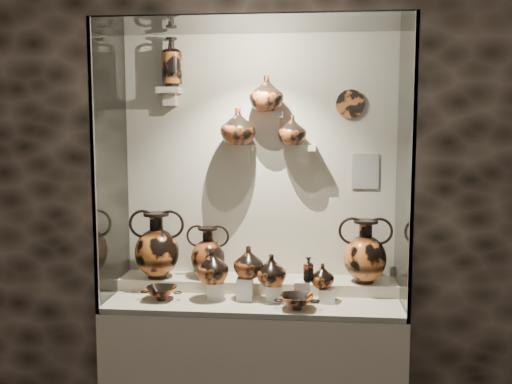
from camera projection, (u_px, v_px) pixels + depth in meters
The scene contains 36 objects.
wall_back at pixel (259, 163), 3.58m from camera, with size 5.00×0.02×3.20m, color black.
plinth at pixel (254, 367), 3.40m from camera, with size 1.70×0.60×0.80m, color beige.
front_tier at pixel (254, 300), 3.35m from camera, with size 1.68×0.58×0.03m, color beige.
rear_tier at pixel (257, 286), 3.52m from camera, with size 1.70×0.25×0.10m, color beige.
back_panel at pixel (259, 163), 3.57m from camera, with size 1.70×0.03×1.60m, color beige.
glass_front at pixel (249, 170), 2.97m from camera, with size 1.70×0.01×1.60m, color white.
glass_left at pixel (111, 166), 3.34m from camera, with size 0.01×0.60×1.60m, color white.
glass_right at pixel (405, 168), 3.18m from camera, with size 0.01×0.60×1.60m, color white.
glass_top at pixel (254, 24), 3.17m from camera, with size 1.70×0.60×0.01m, color white.
frame_post_left at pixel (93, 169), 3.05m from camera, with size 0.02×0.02×1.60m, color gray.
frame_post_right at pixel (413, 172), 2.89m from camera, with size 0.02×0.02×1.60m, color gray.
pedestal_a at pixel (216, 290), 3.31m from camera, with size 0.09×0.09×0.10m, color silver.
pedestal_b at pixel (245, 289), 3.30m from camera, with size 0.09×0.09×0.13m, color silver.
pedestal_c at pixel (274, 293), 3.28m from camera, with size 0.09×0.09×0.09m, color silver.
pedestal_d at pixel (302, 291), 3.26m from camera, with size 0.09×0.09×0.12m, color silver.
pedestal_e at pixel (327, 295), 3.25m from camera, with size 0.09×0.09×0.08m, color silver.
bracket_ul at pixel (169, 90), 3.50m from camera, with size 0.14×0.12×0.04m, color beige.
bracket_ca at pixel (242, 148), 3.50m from camera, with size 0.14×0.12×0.04m, color beige.
bracket_cb at pixel (275, 115), 3.46m from camera, with size 0.10×0.12×0.04m, color beige.
bracket_cc at pixel (304, 148), 3.46m from camera, with size 0.14×0.12×0.04m, color beige.
amphora_left at pixel (157, 245), 3.50m from camera, with size 0.33×0.33×0.41m, color #BF5E24, non-canonical shape.
amphora_mid at pixel (208, 252), 3.51m from camera, with size 0.25×0.25×0.32m, color #98411A, non-canonical shape.
amphora_right at pixel (365, 251), 3.39m from camera, with size 0.31×0.31×0.38m, color #BF5E24, non-canonical shape.
jug_a at pixel (213, 266), 3.28m from camera, with size 0.19×0.19×0.20m, color #BF5E24.
jug_b at pixel (248, 262), 3.29m from camera, with size 0.17×0.17×0.18m, color #98411A.
jug_c at pixel (271, 270), 3.26m from camera, with size 0.17×0.17×0.18m, color #BF5E24.
jug_e at pixel (322, 276), 3.26m from camera, with size 0.13×0.13×0.14m, color #BF5E24.
lekythos_small at pixel (308, 268), 3.23m from camera, with size 0.07×0.07×0.16m, color #98411A, non-canonical shape.
kylix_left at pixel (161, 292), 3.30m from camera, with size 0.23×0.19×0.09m, color #98411A, non-canonical shape.
kylix_right at pixel (297, 300), 3.13m from camera, with size 0.24×0.20×0.09m, color #BF5E24, non-canonical shape.
lekythos_tall at pixel (172, 59), 3.46m from camera, with size 0.13×0.13×0.34m, color #BF5E24, non-canonical shape.
ovoid_vase_a at pixel (238, 127), 3.43m from camera, with size 0.21×0.21×0.22m, color #98411A.
ovoid_vase_b at pixel (266, 94), 3.39m from camera, with size 0.20×0.20×0.21m, color #98411A.
ovoid_vase_c at pixel (292, 130), 3.42m from camera, with size 0.17×0.17×0.18m, color #98411A.
wall_plate at pixel (350, 104), 3.45m from camera, with size 0.17×0.17×0.02m, color #AC5521.
info_placard at pixel (365, 171), 3.49m from camera, with size 0.16×0.01×0.22m, color beige.
Camera 1 is at (0.32, -1.06, 1.82)m, focal length 40.00 mm.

